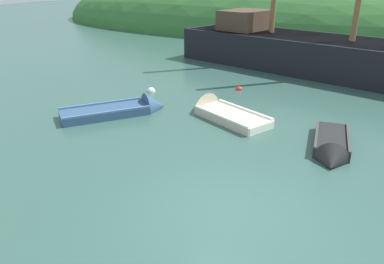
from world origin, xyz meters
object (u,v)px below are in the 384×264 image
(rowboat_far, at_px, (331,148))
(buoy_red, at_px, (239,90))
(buoy_white, at_px, (151,92))
(sailing_ship, at_px, (300,56))
(rowboat_outer_left, at_px, (124,111))
(rowboat_near_dock, at_px, (220,113))

(rowboat_far, height_order, buoy_red, rowboat_far)
(buoy_white, bearing_deg, sailing_ship, 57.10)
(sailing_ship, relative_size, rowboat_outer_left, 4.40)
(rowboat_outer_left, bearing_deg, rowboat_far, -50.96)
(rowboat_near_dock, distance_m, buoy_white, 4.13)
(sailing_ship, relative_size, buoy_white, 43.80)
(buoy_white, bearing_deg, rowboat_near_dock, -20.24)
(buoy_red, bearing_deg, rowboat_far, -45.89)
(rowboat_outer_left, bearing_deg, rowboat_near_dock, -28.50)
(rowboat_far, xyz_separation_m, buoy_red, (-4.58, 4.73, -0.08))
(rowboat_outer_left, bearing_deg, sailing_ship, 16.06)
(sailing_ship, height_order, rowboat_far, sailing_ship)
(buoy_red, bearing_deg, rowboat_outer_left, -119.61)
(sailing_ship, distance_m, rowboat_outer_left, 11.13)
(sailing_ship, xyz_separation_m, buoy_red, (-1.46, -5.46, -0.65))
(buoy_red, distance_m, buoy_white, 3.92)
(rowboat_far, distance_m, buoy_white, 8.40)
(rowboat_outer_left, relative_size, buoy_white, 9.96)
(rowboat_near_dock, relative_size, buoy_white, 9.68)
(sailing_ship, relative_size, buoy_red, 52.06)
(buoy_red, bearing_deg, buoy_white, -149.27)
(buoy_white, bearing_deg, rowboat_far, -18.94)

